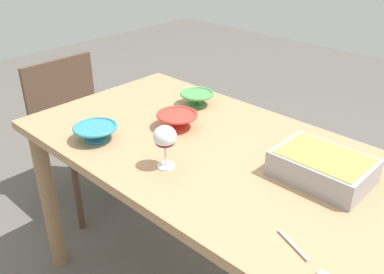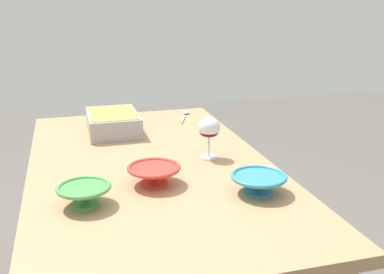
{
  "view_description": "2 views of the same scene",
  "coord_description": "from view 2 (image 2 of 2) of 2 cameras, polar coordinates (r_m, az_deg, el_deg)",
  "views": [
    {
      "loc": [
        0.9,
        -1.03,
        1.53
      ],
      "look_at": [
        -0.06,
        -0.03,
        0.79
      ],
      "focal_mm": 39.95,
      "sensor_mm": 36.0,
      "label": 1
    },
    {
      "loc": [
        -1.47,
        0.26,
        1.33
      ],
      "look_at": [
        0.02,
        -0.16,
        0.85
      ],
      "focal_mm": 42.59,
      "sensor_mm": 36.0,
      "label": 2
    }
  ],
  "objects": [
    {
      "name": "mixing_bowl",
      "position": [
        1.35,
        8.33,
        -5.63
      ],
      "size": [
        0.17,
        0.17,
        0.06
      ],
      "color": "teal",
      "rests_on": "dining_table"
    },
    {
      "name": "casserole_dish",
      "position": [
        1.95,
        -9.89,
        1.92
      ],
      "size": [
        0.29,
        0.21,
        0.09
      ],
      "color": "#99999E",
      "rests_on": "dining_table"
    },
    {
      "name": "serving_spoon",
      "position": [
        2.19,
        -0.85,
        2.85
      ],
      "size": [
        0.2,
        0.09,
        0.01
      ],
      "color": "silver",
      "rests_on": "dining_table"
    },
    {
      "name": "serving_bowl",
      "position": [
        1.29,
        -13.36,
        -6.94
      ],
      "size": [
        0.15,
        0.15,
        0.06
      ],
      "color": "#4C994C",
      "rests_on": "dining_table"
    },
    {
      "name": "dining_table",
      "position": [
        1.64,
        -5.14,
        -7.1
      ],
      "size": [
        1.44,
        0.81,
        0.77
      ],
      "color": "tan",
      "rests_on": "ground_plane"
    },
    {
      "name": "wine_glass",
      "position": [
        1.6,
        2.14,
        0.95
      ],
      "size": [
        0.08,
        0.08,
        0.15
      ],
      "color": "white",
      "rests_on": "dining_table"
    },
    {
      "name": "small_bowl",
      "position": [
        1.4,
        -4.77,
        -4.61
      ],
      "size": [
        0.16,
        0.16,
        0.06
      ],
      "color": "red",
      "rests_on": "dining_table"
    }
  ]
}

